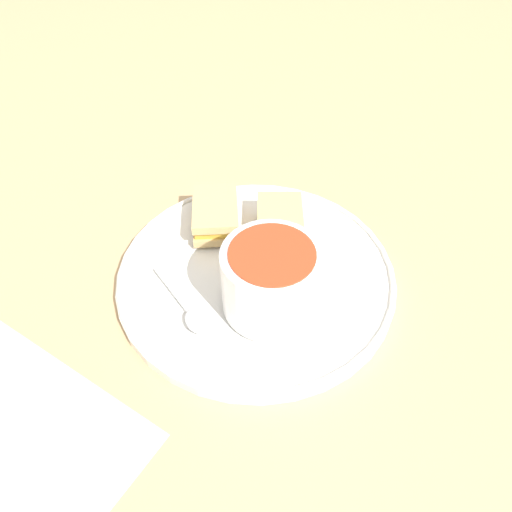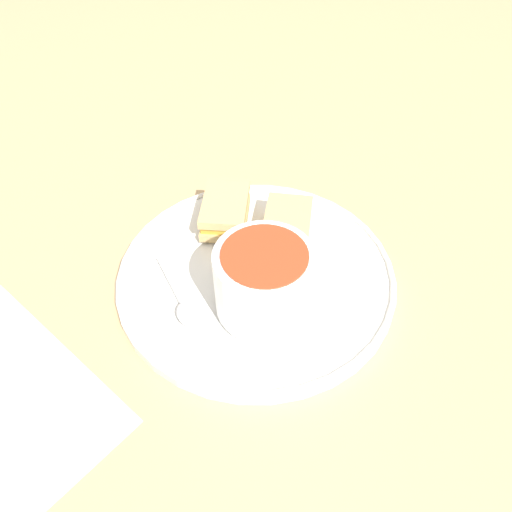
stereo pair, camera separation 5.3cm
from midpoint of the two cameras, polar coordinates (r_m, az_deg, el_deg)
The scene contains 6 objects.
ground_plane at distance 0.56m, azimuth -2.72°, elevation -2.84°, with size 2.40×2.40×0.00m, color tan.
plate at distance 0.55m, azimuth -2.75°, elevation -2.24°, with size 0.30×0.30×0.02m.
soup_bowl at distance 0.48m, azimuth -1.37°, elevation -2.86°, with size 0.10×0.10×0.07m.
spoon at distance 0.51m, azimuth -10.06°, elevation -6.96°, with size 0.02×0.11×0.01m.
sandwich_half_near at distance 0.57m, azimuth 0.11°, elevation 3.59°, with size 0.09×0.10×0.03m.
sandwich_half_far at distance 0.59m, azimuth -7.21°, elevation 4.67°, with size 0.09×0.10×0.03m.
Camera 1 is at (0.22, 0.30, 0.42)m, focal length 35.00 mm.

